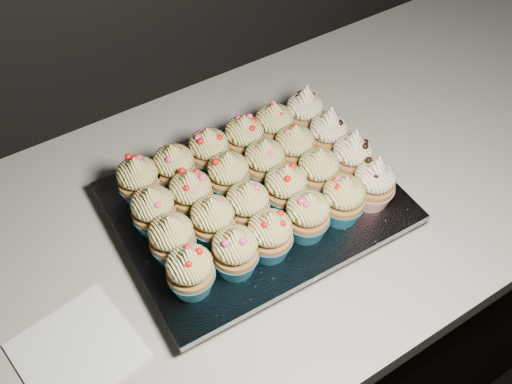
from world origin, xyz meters
TOP-DOWN VIEW (x-y plane):
  - cabinet at (0.00, 1.70)m, footprint 2.40×0.60m
  - worktop at (0.00, 1.70)m, footprint 2.44×0.64m
  - napkin at (-0.33, 1.61)m, footprint 0.16×0.16m
  - baking_tray at (-0.02, 1.67)m, footprint 0.38×0.29m
  - foil_lining at (-0.02, 1.67)m, footprint 0.41×0.33m
  - cupcake_0 at (-0.17, 1.59)m, footprint 0.06×0.06m
  - cupcake_1 at (-0.11, 1.59)m, footprint 0.06×0.06m
  - cupcake_2 at (-0.05, 1.58)m, footprint 0.06×0.06m
  - cupcake_3 at (0.01, 1.58)m, footprint 0.06×0.06m
  - cupcake_4 at (0.07, 1.58)m, footprint 0.06×0.06m
  - cupcake_5 at (0.12, 1.58)m, footprint 0.06×0.06m
  - cupcake_6 at (-0.17, 1.65)m, footprint 0.06×0.06m
  - cupcake_7 at (-0.10, 1.65)m, footprint 0.06×0.06m
  - cupcake_8 at (-0.05, 1.64)m, footprint 0.06×0.06m
  - cupcake_9 at (0.01, 1.64)m, footprint 0.06×0.06m
  - cupcake_10 at (0.07, 1.64)m, footprint 0.06×0.06m
  - cupcake_11 at (0.13, 1.64)m, footprint 0.06×0.06m
  - cupcake_12 at (-0.17, 1.71)m, footprint 0.06×0.06m
  - cupcake_13 at (-0.11, 1.70)m, footprint 0.06×0.06m
  - cupcake_14 at (-0.04, 1.71)m, footprint 0.06×0.06m
  - cupcake_15 at (0.01, 1.70)m, footprint 0.06×0.06m
  - cupcake_16 at (0.07, 1.70)m, footprint 0.06×0.06m
  - cupcake_17 at (0.13, 1.70)m, footprint 0.06×0.06m
  - cupcake_18 at (-0.16, 1.77)m, footprint 0.06×0.06m
  - cupcake_19 at (-0.10, 1.76)m, footprint 0.06×0.06m
  - cupcake_20 at (-0.04, 1.77)m, footprint 0.06×0.06m
  - cupcake_21 at (0.02, 1.76)m, footprint 0.06×0.06m
  - cupcake_22 at (0.07, 1.76)m, footprint 0.06×0.06m
  - cupcake_23 at (0.13, 1.76)m, footprint 0.06×0.06m

SIDE VIEW (x-z plane):
  - cabinet at x=0.00m, z-range 0.00..0.86m
  - worktop at x=0.00m, z-range 0.86..0.90m
  - napkin at x=-0.33m, z-range 0.90..0.90m
  - baking_tray at x=-0.02m, z-range 0.90..0.92m
  - foil_lining at x=-0.02m, z-range 0.92..0.93m
  - cupcake_0 at x=-0.17m, z-range 0.93..1.01m
  - cupcake_1 at x=-0.11m, z-range 0.93..1.01m
  - cupcake_2 at x=-0.05m, z-range 0.93..1.01m
  - cupcake_3 at x=0.01m, z-range 0.93..1.01m
  - cupcake_4 at x=0.07m, z-range 0.93..1.01m
  - cupcake_6 at x=-0.17m, z-range 0.93..1.01m
  - cupcake_7 at x=-0.10m, z-range 0.93..1.01m
  - cupcake_8 at x=-0.05m, z-range 0.93..1.01m
  - cupcake_9 at x=0.01m, z-range 0.93..1.01m
  - cupcake_10 at x=0.07m, z-range 0.93..1.01m
  - cupcake_12 at x=-0.17m, z-range 0.93..1.01m
  - cupcake_13 at x=-0.11m, z-range 0.93..1.01m
  - cupcake_14 at x=-0.04m, z-range 0.93..1.01m
  - cupcake_15 at x=0.01m, z-range 0.93..1.01m
  - cupcake_16 at x=0.07m, z-range 0.93..1.01m
  - cupcake_18 at x=-0.16m, z-range 0.93..1.01m
  - cupcake_19 at x=-0.10m, z-range 0.93..1.01m
  - cupcake_20 at x=-0.04m, z-range 0.93..1.01m
  - cupcake_21 at x=0.02m, z-range 0.93..1.01m
  - cupcake_22 at x=0.07m, z-range 0.93..1.01m
  - cupcake_5 at x=0.12m, z-range 0.93..1.02m
  - cupcake_11 at x=0.13m, z-range 0.93..1.02m
  - cupcake_17 at x=0.13m, z-range 0.93..1.02m
  - cupcake_23 at x=0.13m, z-range 0.93..1.02m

